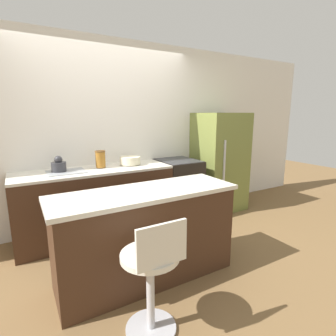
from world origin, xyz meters
TOP-DOWN VIEW (x-y plane):
  - ground_plane at (0.00, 0.00)m, footprint 14.00×14.00m
  - wall_back at (0.00, 0.70)m, footprint 8.00×0.06m
  - back_counter at (-0.29, 0.34)m, footprint 1.95×0.65m
  - kitchen_island at (-0.13, -0.84)m, footprint 1.75×0.59m
  - oven_range at (0.98, 0.34)m, footprint 0.57×0.66m
  - refrigerator at (1.78, 0.33)m, footprint 0.76×0.70m
  - stool_chair at (-0.39, -1.48)m, footprint 0.42×0.42m
  - kettle at (-0.71, 0.39)m, footprint 0.17×0.17m
  - mixing_bowl at (0.22, 0.39)m, footprint 0.28×0.28m
  - canister_jar at (-0.20, 0.39)m, footprint 0.13×0.13m

SIDE VIEW (x-z plane):
  - ground_plane at x=0.00m, z-range 0.00..0.00m
  - back_counter at x=-0.29m, z-range 0.00..0.90m
  - kitchen_island at x=-0.13m, z-range 0.00..0.89m
  - oven_range at x=0.98m, z-range 0.00..0.90m
  - stool_chair at x=-0.39m, z-range 0.00..0.91m
  - refrigerator at x=1.78m, z-range 0.00..1.60m
  - mixing_bowl at x=0.22m, z-range 0.90..1.01m
  - kettle at x=-0.71m, z-range 0.88..1.07m
  - canister_jar at x=-0.20m, z-range 0.90..1.12m
  - wall_back at x=0.00m, z-range 0.00..2.60m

